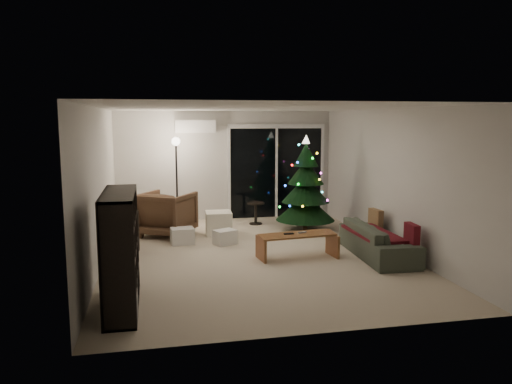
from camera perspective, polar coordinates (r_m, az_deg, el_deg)
room at (r=9.96m, az=0.60°, el=0.84°), size 6.50×7.51×2.60m
bookshelf at (r=6.34m, az=-16.81°, el=-6.56°), size 0.80×1.49×1.45m
media_cabinet at (r=8.61m, az=-15.43°, el=-5.10°), size 0.64×1.21×0.72m
stereo at (r=8.52m, az=-15.55°, el=-2.24°), size 0.36×0.43×0.15m
armchair at (r=10.13m, az=-10.17°, el=-2.45°), size 1.32×1.32×0.89m
ottoman at (r=10.14m, az=-4.29°, el=-3.56°), size 0.54×0.54×0.46m
cardboard_box_a at (r=9.46m, az=-8.40°, el=-4.98°), size 0.45×0.36×0.30m
cardboard_box_b at (r=9.35m, az=-3.58°, el=-5.16°), size 0.47×0.42×0.27m
side_table at (r=11.07m, az=-0.04°, el=-2.45°), size 0.47×0.47×0.49m
floor_lamp at (r=10.80m, az=-9.03°, el=0.92°), size 0.30×0.30×1.88m
sofa at (r=8.74m, az=13.80°, el=-5.39°), size 0.84×1.95×0.56m
sofa_throw at (r=8.67m, az=13.23°, el=-4.63°), size 0.60×1.38×0.05m
cushion_a at (r=9.37m, az=13.52°, el=-3.04°), size 0.14×0.38×0.37m
cushion_b at (r=8.24m, az=17.38°, el=-4.74°), size 0.14×0.37×0.37m
coffee_table at (r=8.44m, az=4.74°, el=-6.16°), size 1.35×0.61×0.41m
remote_a at (r=8.34m, az=3.77°, el=-4.77°), size 0.16×0.05×0.02m
remote_b at (r=8.46m, az=5.31°, el=-4.61°), size 0.16×0.09×0.02m
christmas_tree at (r=10.38m, az=5.70°, el=0.98°), size 1.62×1.62×1.99m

